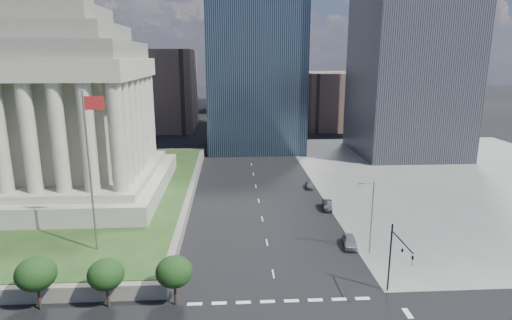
{
  "coord_description": "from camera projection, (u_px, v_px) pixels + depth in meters",
  "views": [
    {
      "loc": [
        -4.86,
        -26.93,
        25.71
      ],
      "look_at": [
        -2.29,
        16.58,
        15.1
      ],
      "focal_mm": 30.0,
      "sensor_mm": 36.0,
      "label": 1
    }
  ],
  "objects": [
    {
      "name": "ground",
      "position": [
        247.0,
        143.0,
        129.47
      ],
      "size": [
        500.0,
        500.0,
        0.0
      ],
      "primitive_type": "plane",
      "color": "black",
      "rests_on": "ground"
    },
    {
      "name": "sidewalk_ne",
      "position": [
        465.0,
        177.0,
        93.3
      ],
      "size": [
        68.0,
        90.0,
        0.03
      ],
      "primitive_type": "cube",
      "color": "slate",
      "rests_on": "ground"
    },
    {
      "name": "plaza_terrace",
      "position": [
        13.0,
        195.0,
        78.18
      ],
      "size": [
        66.0,
        70.0,
        1.8
      ],
      "primitive_type": "cube",
      "color": "#676358",
      "rests_on": "ground"
    },
    {
      "name": "plaza_lawn",
      "position": [
        12.0,
        191.0,
        77.96
      ],
      "size": [
        64.0,
        68.0,
        0.1
      ],
      "primitive_type": "cube",
      "color": "#1C3D19",
      "rests_on": "plaza_terrace"
    },
    {
      "name": "war_memorial",
      "position": [
        58.0,
        82.0,
        72.02
      ],
      "size": [
        34.0,
        34.0,
        39.0
      ],
      "primitive_type": null,
      "color": "gray",
      "rests_on": "plaza_lawn"
    },
    {
      "name": "flagpole",
      "position": [
        90.0,
        164.0,
        51.4
      ],
      "size": [
        2.52,
        0.24,
        20.0
      ],
      "color": "slate",
      "rests_on": "plaza_lawn"
    },
    {
      "name": "midrise_glass",
      "position": [
        255.0,
        40.0,
        117.64
      ],
      "size": [
        26.0,
        26.0,
        60.0
      ],
      "primitive_type": "cube",
      "color": "black",
      "rests_on": "ground"
    },
    {
      "name": "building_filler_ne",
      "position": [
        330.0,
        100.0,
        158.04
      ],
      "size": [
        20.0,
        30.0,
        20.0
      ],
      "primitive_type": "cube",
      "color": "brown",
      "rests_on": "ground"
    },
    {
      "name": "building_filler_nw",
      "position": [
        161.0,
        90.0,
        153.54
      ],
      "size": [
        24.0,
        30.0,
        28.0
      ],
      "primitive_type": "cube",
      "color": "brown",
      "rests_on": "ground"
    },
    {
      "name": "traffic_signal_ne",
      "position": [
        397.0,
        255.0,
        45.23
      ],
      "size": [
        0.3,
        5.74,
        8.0
      ],
      "color": "black",
      "rests_on": "ground"
    },
    {
      "name": "street_lamp_north",
      "position": [
        371.0,
        213.0,
        56.15
      ],
      "size": [
        2.13,
        0.22,
        10.0
      ],
      "color": "slate",
      "rests_on": "ground"
    },
    {
      "name": "parked_sedan_near",
      "position": [
        350.0,
        242.0,
        59.09
      ],
      "size": [
        2.51,
        4.7,
        1.52
      ],
      "primitive_type": "imported",
      "rotation": [
        0.0,
        0.0,
        -0.17
      ],
      "color": "gray",
      "rests_on": "ground"
    },
    {
      "name": "parked_sedan_mid",
      "position": [
        327.0,
        205.0,
        73.65
      ],
      "size": [
        2.14,
        4.58,
        1.45
      ],
      "primitive_type": "imported",
      "rotation": [
        0.0,
        0.0,
        -0.14
      ],
      "color": "black",
      "rests_on": "ground"
    },
    {
      "name": "parked_sedan_far",
      "position": [
        309.0,
        185.0,
        85.34
      ],
      "size": [
        1.79,
        3.76,
        1.24
      ],
      "primitive_type": "imported",
      "rotation": [
        0.0,
        0.0,
        -0.09
      ],
      "color": "#515358",
      "rests_on": "ground"
    }
  ]
}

